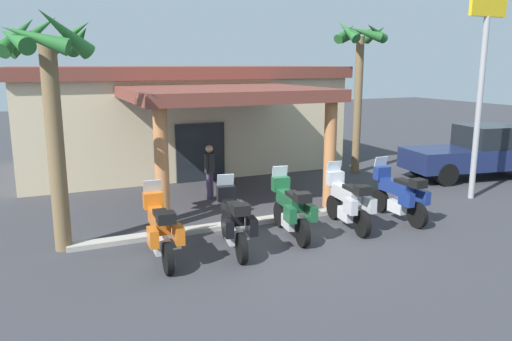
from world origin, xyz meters
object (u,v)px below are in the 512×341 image
Objects in this scene: motel_building at (177,116)px; motorcycle_silver at (348,202)px; motorcycle_black at (234,221)px; pedestrian at (210,168)px; palm_tree_roadside at (49,76)px; palm_tree_near_portico at (360,57)px; motorcycle_orange at (160,230)px; pickup_truck_navy at (477,153)px; motorcycle_blue at (399,195)px; motorcycle_green at (291,209)px; roadside_sign at (484,54)px.

motorcycle_silver is at bearing -79.07° from motel_building.
pedestrian is (1.03, 4.49, 0.29)m from motorcycle_black.
palm_tree_roadside is 0.92× the size of palm_tree_near_portico.
motorcycle_orange is 1.00× the size of motorcycle_silver.
motel_building is 5.74m from pedestrian.
pickup_truck_navy is 0.93× the size of palm_tree_near_portico.
palm_tree_roadside is (-8.47, 1.44, 3.20)m from motorcycle_blue.
motorcycle_black is at bearing -89.51° from motorcycle_orange.
motel_building is 10.44m from motorcycle_blue.
motorcycle_orange is at bearing -40.89° from palm_tree_roadside.
pedestrian is (2.68, 4.39, 0.29)m from motorcycle_orange.
motorcycle_green is at bearing -88.62° from motel_building.
palm_tree_roadside is at bearing 77.99° from pedestrian.
motorcycle_orange is at bearing 101.67° from motorcycle_green.
palm_tree_near_portico is (2.54, 5.52, 3.71)m from motorcycle_blue.
pedestrian is at bearing 155.96° from roadside_sign.
motorcycle_black is 1.00× the size of motorcycle_silver.
roadside_sign reaches higher than motorcycle_green.
motorcycle_silver is at bearing -11.85° from palm_tree_roadside.
pickup_truck_navy is at bearing 5.78° from palm_tree_roadside.
palm_tree_near_portico is at bearing -23.66° from motorcycle_blue.
motorcycle_green is at bearing -173.40° from roadside_sign.
motorcycle_blue is at bearing -70.05° from motel_building.
motel_building is 5.74× the size of motorcycle_silver.
motorcycle_black is at bearing 123.80° from pedestrian.
pedestrian reaches higher than motorcycle_orange.
palm_tree_near_portico is 4.80m from roadside_sign.
motorcycle_green is 6.24m from palm_tree_roadside.
motel_building is 2.37× the size of palm_tree_roadside.
motel_building is 7.63m from palm_tree_near_portico.
pickup_truck_navy is 0.82× the size of roadside_sign.
motorcycle_orange is 0.41× the size of palm_tree_roadside.
motel_building is 9.99m from palm_tree_roadside.
palm_tree_roadside is at bearing 177.16° from roadside_sign.
pickup_truck_navy is (9.39, -6.89, -1.15)m from motel_building.
palm_tree_near_portico is (5.84, 5.48, 3.71)m from motorcycle_green.
palm_tree_near_portico is at bearing 20.32° from palm_tree_roadside.
palm_tree_near_portico is (7.49, 5.80, 3.71)m from motorcycle_black.
palm_tree_roadside is at bearing 82.64° from motorcycle_green.
pickup_truck_navy is at bearing -35.02° from motel_building.
palm_tree_roadside reaches higher than motorcycle_black.
motorcycle_silver is 7.67m from palm_tree_roadside.
motorcycle_silver is at bearing -83.93° from motorcycle_orange.
motorcycle_black is 0.33× the size of roadside_sign.
motel_building reaches higher than motorcycle_green.
motorcycle_blue is 1.29× the size of pedestrian.
pickup_truck_navy reaches higher than motorcycle_black.
motorcycle_silver and motorcycle_blue have the same top height.
motorcycle_green is at bearing -69.49° from motorcycle_black.
palm_tree_roadside is at bearing -159.68° from palm_tree_near_portico.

